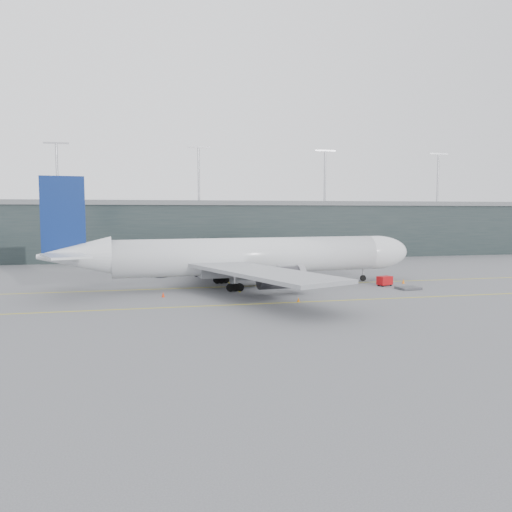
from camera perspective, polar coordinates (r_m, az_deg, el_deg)
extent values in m
plane|color=#545459|center=(85.53, -6.36, -3.22)|extent=(320.00, 320.00, 0.00)
cube|color=gold|center=(81.59, -6.05, -3.61)|extent=(160.00, 0.25, 0.02)
cube|color=gold|center=(65.94, -4.46, -5.66)|extent=(160.00, 0.25, 0.02)
cube|color=gold|center=(105.82, -4.84, -1.62)|extent=(0.25, 60.00, 0.02)
cube|color=#1D2727|center=(142.55, -8.93, 2.86)|extent=(240.00, 35.00, 14.00)
cube|color=#5D6062|center=(142.47, -8.97, 5.92)|extent=(240.00, 36.00, 1.20)
cylinder|color=#9E9EA3|center=(134.16, -21.78, 8.85)|extent=(0.60, 0.60, 14.00)
cylinder|color=#9E9EA3|center=(133.27, -6.56, 9.20)|extent=(0.60, 0.60, 14.00)
cylinder|color=#9E9EA3|center=(141.33, 7.87, 8.94)|extent=(0.60, 0.60, 14.00)
cylinder|color=#9E9EA3|center=(156.96, 20.06, 8.29)|extent=(0.60, 0.60, 14.00)
cylinder|color=silver|center=(82.21, -0.67, 0.04)|extent=(44.33, 9.63, 5.93)
ellipsoid|color=silver|center=(91.73, 13.48, 0.42)|extent=(12.91, 6.96, 5.93)
cone|color=silver|center=(78.77, -20.02, 0.00)|extent=(10.96, 6.56, 5.69)
cube|color=gray|center=(82.17, -1.31, -1.58)|extent=(15.65, 6.06, 1.91)
cube|color=black|center=(93.58, 15.40, 1.05)|extent=(2.34, 3.04, 0.76)
cube|color=gray|center=(67.38, 0.63, -1.88)|extent=(17.92, 28.98, 0.53)
cylinder|color=#343439|center=(74.52, 2.76, -2.48)|extent=(6.95, 3.90, 3.35)
cube|color=gray|center=(95.86, -4.87, 0.16)|extent=(13.80, 28.87, 0.53)
cylinder|color=#343439|center=(91.67, -1.16, -1.07)|extent=(6.95, 3.90, 3.35)
cube|color=navy|center=(78.58, -21.20, 4.36)|extent=(6.23, 1.00, 11.47)
cube|color=silver|center=(73.55, -20.95, 0.01)|extent=(7.87, 9.88, 0.33)
cube|color=silver|center=(84.02, -20.52, 0.61)|extent=(6.69, 9.40, 0.33)
cylinder|color=black|center=(91.00, 12.13, -2.47)|extent=(1.08, 0.47, 1.05)
cylinder|color=#9E9EA3|center=(90.91, 12.14, -2.02)|extent=(0.29, 0.29, 2.49)
cylinder|color=black|center=(77.31, -2.41, -3.61)|extent=(1.28, 0.58, 1.24)
cylinder|color=black|center=(86.12, -3.99, -2.73)|extent=(1.28, 0.58, 1.24)
cube|color=#303035|center=(90.66, 6.58, 0.08)|extent=(3.60, 3.85, 2.50)
cube|color=#303035|center=(96.84, 4.11, 0.42)|extent=(5.20, 11.79, 2.23)
cube|color=#303035|center=(106.84, 0.82, 0.86)|extent=(5.41, 11.84, 2.32)
cube|color=#303035|center=(117.14, -1.90, 1.22)|extent=(5.63, 11.90, 2.41)
cylinder|color=#9E9EA3|center=(97.63, 3.90, -1.17)|extent=(0.45, 0.45, 3.39)
cube|color=#343439|center=(97.79, 3.90, -1.98)|extent=(2.07, 1.76, 0.62)
cylinder|color=#303035|center=(128.38, 0.81, 1.56)|extent=(3.57, 3.57, 2.68)
cylinder|color=#303035|center=(128.59, 0.81, 0.29)|extent=(1.61, 1.61, 3.21)
cube|color=#A20B0F|center=(85.63, 14.49, -2.72)|extent=(2.72, 2.19, 1.40)
cylinder|color=black|center=(84.74, 14.33, -3.27)|extent=(0.46, 0.29, 0.43)
cylinder|color=black|center=(85.97, 15.14, -3.18)|extent=(0.46, 0.29, 0.43)
cylinder|color=black|center=(85.49, 13.82, -3.19)|extent=(0.46, 0.29, 0.43)
cylinder|color=black|center=(86.71, 14.62, -3.10)|extent=(0.46, 0.29, 0.43)
cube|color=#3A3B40|center=(83.01, 17.01, -3.52)|extent=(3.69, 3.10, 0.34)
cube|color=#343439|center=(95.78, -10.89, -2.30)|extent=(2.49, 2.26, 0.20)
cube|color=silver|center=(95.66, -10.90, -1.76)|extent=(2.07, 2.02, 1.53)
cube|color=#263696|center=(95.58, -10.91, -1.29)|extent=(2.14, 2.08, 0.08)
cube|color=#343439|center=(97.76, -9.30, -2.14)|extent=(2.10, 1.82, 0.18)
cube|color=#A7AAB3|center=(97.66, -9.30, -1.66)|extent=(1.73, 1.66, 1.38)
cube|color=#263696|center=(97.58, -9.31, -1.24)|extent=(1.78, 1.71, 0.07)
cube|color=#343439|center=(95.70, -6.44, -2.26)|extent=(2.00, 1.63, 0.19)
cube|color=#A4AAB0|center=(95.60, -6.45, -1.74)|extent=(1.61, 1.52, 1.45)
cube|color=#263696|center=(95.51, -6.45, -1.29)|extent=(1.66, 1.57, 0.08)
cone|color=orange|center=(89.37, 16.49, -2.79)|extent=(0.48, 0.48, 0.77)
cone|color=#D5660B|center=(68.55, 4.87, -4.98)|extent=(0.41, 0.41, 0.66)
cone|color=orange|center=(97.64, -2.61, -1.96)|extent=(0.44, 0.44, 0.70)
cone|color=red|center=(73.28, -10.56, -4.37)|extent=(0.46, 0.46, 0.74)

